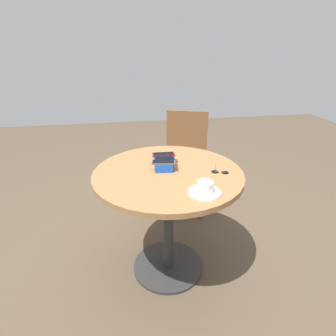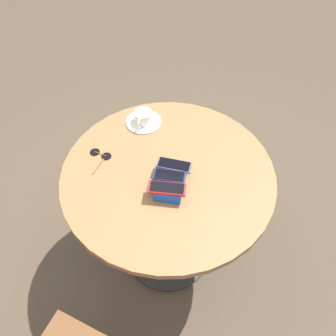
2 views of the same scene
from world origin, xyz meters
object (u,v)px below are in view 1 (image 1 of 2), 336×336
sunglasses (219,172)px  chair_near_window (185,160)px  phone_box (163,163)px  phone_red (163,154)px  phone_navy (164,158)px  saucer (205,192)px  round_table (168,195)px  phone_gray (163,162)px  coffee_cup (205,186)px

sunglasses → chair_near_window: (-0.86, 0.00, -0.28)m
sunglasses → chair_near_window: size_ratio=0.16×
phone_box → phone_red: size_ratio=1.32×
phone_navy → chair_near_window: (-0.73, 0.30, -0.33)m
phone_navy → saucer: (0.34, 0.14, -0.05)m
round_table → sunglasses: (0.06, 0.29, 0.16)m
phone_red → phone_navy: (0.06, -0.00, -0.00)m
phone_red → saucer: size_ratio=0.87×
phone_red → phone_gray: (0.11, -0.02, -0.00)m
phone_navy → phone_red: bearing=175.7°
round_table → chair_near_window: size_ratio=0.99×
phone_red → phone_gray: 0.12m
round_table → saucer: 0.35m
phone_box → coffee_cup: coffee_cup is taller
round_table → phone_box: phone_box is taller
round_table → saucer: size_ratio=5.35×
phone_navy → phone_gray: (0.06, -0.01, -0.00)m
saucer → coffee_cup: 0.03m
phone_box → phone_navy: 0.03m
coffee_cup → sunglasses: bearing=144.1°
phone_box → chair_near_window: (-0.73, 0.31, -0.30)m
phone_red → sunglasses: 0.35m
round_table → chair_near_window: 0.86m
phone_box → chair_near_window: size_ratio=0.21×
phone_red → saucer: bearing=19.1°
phone_red → coffee_cup: (0.40, 0.14, -0.02)m
phone_navy → chair_near_window: size_ratio=0.14×
saucer → phone_red: bearing=-160.9°
phone_navy → phone_gray: phone_navy is taller
phone_navy → coffee_cup: 0.37m
phone_gray → coffee_cup: (0.28, 0.16, -0.02)m
phone_navy → saucer: size_ratio=0.77×
round_table → saucer: (0.28, 0.13, 0.16)m
phone_box → phone_gray: bearing=-8.0°
round_table → phone_red: bearing=-177.2°
sunglasses → coffee_cup: bearing=-35.9°
round_table → chair_near_window: (-0.80, 0.29, -0.12)m
coffee_cup → chair_near_window: (-1.07, 0.16, -0.31)m
round_table → phone_red: (-0.12, -0.01, 0.21)m
phone_box → phone_red: bearing=169.7°
round_table → coffee_cup: bearing=26.0°
coffee_cup → sunglasses: 0.27m
phone_box → saucer: size_ratio=1.14×
chair_near_window → saucer: bearing=-8.5°
round_table → sunglasses: sunglasses is taller
phone_navy → sunglasses: 0.33m
phone_box → phone_gray: (0.06, -0.01, 0.03)m
chair_near_window → phone_gray: bearing=-22.0°
phone_box → coffee_cup: (0.34, 0.15, 0.01)m
saucer → round_table: bearing=-154.3°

